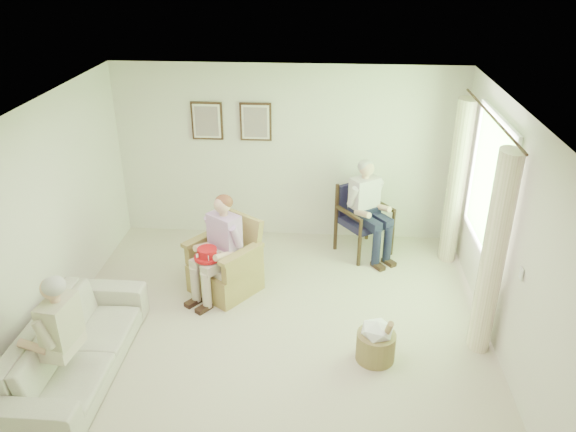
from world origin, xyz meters
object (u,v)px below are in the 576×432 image
object	(u,v)px
sofa	(75,347)
person_wicker	(222,242)
person_sofa	(56,331)
wood_armchair	(364,215)
wicker_armchair	(225,268)
red_hat	(207,254)
hatbox	(376,341)
person_dark	(366,203)

from	to	relation	value
sofa	person_wicker	world-z (taller)	person_wicker
person_sofa	wood_armchair	bearing A→B (deg)	142.76
wicker_armchair	sofa	size ratio (longest dim) A/B	0.44
person_sofa	red_hat	bearing A→B (deg)	153.40
person_sofa	hatbox	bearing A→B (deg)	110.05
wicker_armchair	sofa	xyz separation A→B (m)	(-1.27, -1.68, 0.01)
wood_armchair	person_wicker	world-z (taller)	person_wicker
person_wicker	hatbox	bearing A→B (deg)	4.96
person_wicker	person_sofa	size ratio (longest dim) A/B	1.02
wicker_armchair	person_wicker	world-z (taller)	person_wicker
wood_armchair	sofa	world-z (taller)	wood_armchair
wicker_armchair	red_hat	distance (m)	0.49
wicker_armchair	person_wicker	bearing A→B (deg)	-53.89
wood_armchair	sofa	distance (m)	4.23
red_hat	wood_armchair	bearing A→B (deg)	37.02
person_wicker	person_dark	world-z (taller)	person_dark
sofa	person_sofa	distance (m)	0.51
wood_armchair	person_sofa	bearing A→B (deg)	-170.45
wicker_armchair	person_dark	xyz separation A→B (m)	(1.82, 1.03, 0.51)
person_dark	red_hat	xyz separation A→B (m)	(-1.97, -1.32, -0.15)
person_dark	hatbox	xyz separation A→B (m)	(0.03, -2.28, -0.57)
person_wicker	person_dark	distance (m)	2.16
person_dark	red_hat	bearing A→B (deg)	177.71
hatbox	person_dark	bearing A→B (deg)	90.68
wicker_armchair	person_wicker	size ratio (longest dim) A/B	0.74
person_sofa	red_hat	xyz separation A→B (m)	(1.12, 1.67, -0.07)
wicker_armchair	hatbox	distance (m)	2.23
wicker_armchair	sofa	bearing A→B (deg)	-91.02
person_wicker	person_sofa	xyz separation A→B (m)	(-1.27, -1.83, -0.02)
sofa	hatbox	distance (m)	3.15
wicker_armchair	person_sofa	world-z (taller)	person_sofa
wicker_armchair	wood_armchair	bearing A→B (deg)	69.51
red_hat	person_sofa	bearing A→B (deg)	-123.69
red_hat	hatbox	xyz separation A→B (m)	(2.00, -0.96, -0.43)
hatbox	person_sofa	bearing A→B (deg)	-167.04
person_wicker	person_sofa	world-z (taller)	person_wicker
wicker_armchair	sofa	distance (m)	2.10
person_sofa	person_wicker	bearing A→B (deg)	152.39
sofa	person_sofa	world-z (taller)	person_sofa
person_dark	wicker_armchair	bearing A→B (deg)	173.49
person_sofa	red_hat	size ratio (longest dim) A/B	4.01
sofa	hatbox	world-z (taller)	sofa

